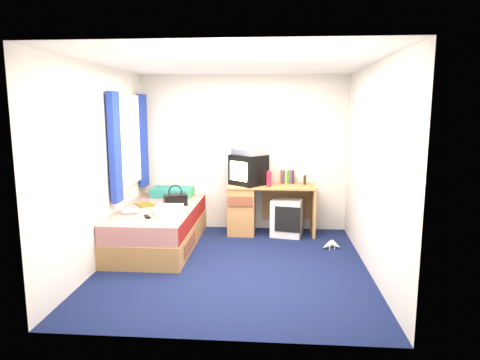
# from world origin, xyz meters

# --- Properties ---
(ground) EXTENTS (3.40, 3.40, 0.00)m
(ground) POSITION_xyz_m (0.00, 0.00, 0.00)
(ground) COLOR #0C1438
(ground) RESTS_ON ground
(room_shell) EXTENTS (3.40, 3.40, 3.40)m
(room_shell) POSITION_xyz_m (0.00, 0.00, 1.45)
(room_shell) COLOR white
(room_shell) RESTS_ON ground
(bed) EXTENTS (1.01, 2.00, 0.54)m
(bed) POSITION_xyz_m (-1.10, 0.70, 0.27)
(bed) COLOR tan
(bed) RESTS_ON ground
(pillow) EXTENTS (0.63, 0.42, 0.13)m
(pillow) POSITION_xyz_m (-1.09, 1.48, 0.61)
(pillow) COLOR #185C9D
(pillow) RESTS_ON bed
(desk) EXTENTS (1.30, 0.55, 0.75)m
(desk) POSITION_xyz_m (0.17, 1.44, 0.41)
(desk) COLOR tan
(desk) RESTS_ON ground
(storage_cube) EXTENTS (0.52, 0.52, 0.55)m
(storage_cube) POSITION_xyz_m (0.68, 1.35, 0.28)
(storage_cube) COLOR silver
(storage_cube) RESTS_ON ground
(crt_tv) EXTENTS (0.62, 0.62, 0.45)m
(crt_tv) POSITION_xyz_m (0.09, 1.44, 0.98)
(crt_tv) COLOR black
(crt_tv) RESTS_ON desk
(vcr) EXTENTS (0.54, 0.54, 0.08)m
(vcr) POSITION_xyz_m (0.10, 1.44, 1.25)
(vcr) COLOR silver
(vcr) RESTS_ON crt_tv
(book_row) EXTENTS (0.20, 0.13, 0.20)m
(book_row) POSITION_xyz_m (0.68, 1.60, 0.85)
(book_row) COLOR maroon
(book_row) RESTS_ON desk
(picture_frame) EXTENTS (0.05, 0.12, 0.14)m
(picture_frame) POSITION_xyz_m (0.95, 1.52, 0.82)
(picture_frame) COLOR black
(picture_frame) RESTS_ON desk
(pink_water_bottle) EXTENTS (0.07, 0.07, 0.21)m
(pink_water_bottle) POSITION_xyz_m (0.40, 1.29, 0.86)
(pink_water_bottle) COLOR red
(pink_water_bottle) RESTS_ON desk
(aerosol_can) EXTENTS (0.07, 0.07, 0.20)m
(aerosol_can) POSITION_xyz_m (0.30, 1.52, 0.85)
(aerosol_can) COLOR silver
(aerosol_can) RESTS_ON desk
(handbag) EXTENTS (0.36, 0.28, 0.29)m
(handbag) POSITION_xyz_m (-0.90, 0.86, 0.63)
(handbag) COLOR black
(handbag) RESTS_ON bed
(towel) EXTENTS (0.32, 0.27, 0.11)m
(towel) POSITION_xyz_m (-0.87, 0.39, 0.59)
(towel) COLOR white
(towel) RESTS_ON bed
(magazine) EXTENTS (0.33, 0.35, 0.01)m
(magazine) POSITION_xyz_m (-1.34, 0.85, 0.55)
(magazine) COLOR gold
(magazine) RESTS_ON bed
(water_bottle) EXTENTS (0.21, 0.11, 0.07)m
(water_bottle) POSITION_xyz_m (-1.37, 0.33, 0.58)
(water_bottle) COLOR white
(water_bottle) RESTS_ON bed
(colour_swatch_fan) EXTENTS (0.23, 0.09, 0.01)m
(colour_swatch_fan) POSITION_xyz_m (-1.05, 0.18, 0.55)
(colour_swatch_fan) COLOR gold
(colour_swatch_fan) RESTS_ON bed
(remote_control) EXTENTS (0.12, 0.16, 0.02)m
(remote_control) POSITION_xyz_m (-1.10, 0.17, 0.55)
(remote_control) COLOR black
(remote_control) RESTS_ON bed
(window_assembly) EXTENTS (0.11, 1.42, 1.40)m
(window_assembly) POSITION_xyz_m (-1.55, 0.90, 1.42)
(window_assembly) COLOR silver
(window_assembly) RESTS_ON room_shell
(white_heels) EXTENTS (0.32, 0.28, 0.09)m
(white_heels) POSITION_xyz_m (1.27, 0.75, 0.04)
(white_heels) COLOR silver
(white_heels) RESTS_ON ground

